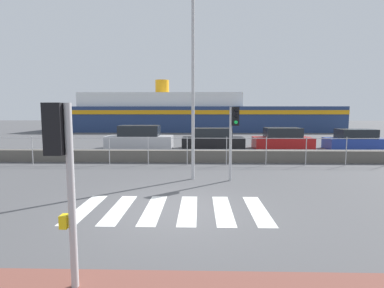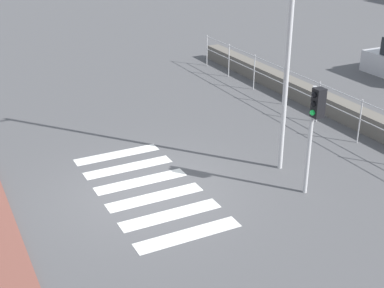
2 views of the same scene
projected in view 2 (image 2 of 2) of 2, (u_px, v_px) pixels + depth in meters
name	position (u px, v px, depth m)	size (l,w,h in m)	color
ground_plane	(150.00, 192.00, 13.06)	(160.00, 160.00, 0.00)	#4C4C4F
crosswalk	(148.00, 189.00, 13.18)	(4.95, 2.40, 0.01)	silver
seawall	(380.00, 128.00, 16.02)	(20.83, 0.55, 0.60)	#605B54
harbor_fence	(361.00, 115.00, 15.43)	(18.78, 0.04, 1.35)	#B2B2B5
traffic_light_far	(315.00, 118.00, 12.14)	(0.34, 0.32, 2.71)	#B2B2B5
streetlamp	(287.00, 8.00, 12.49)	(0.32, 0.96, 6.95)	#B2B2B5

